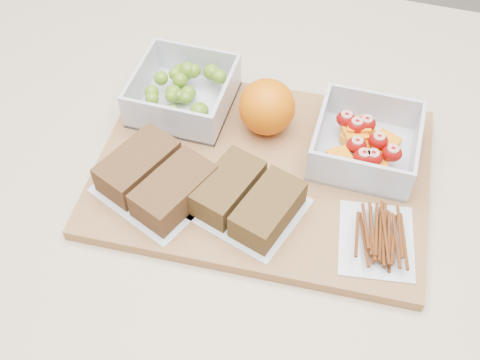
% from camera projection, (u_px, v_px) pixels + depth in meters
% --- Properties ---
extents(counter, '(1.20, 0.90, 0.90)m').
position_uv_depth(counter, '(248.00, 330.00, 1.13)').
color(counter, beige).
rests_on(counter, ground).
extents(cutting_board, '(0.44, 0.32, 0.02)m').
position_uv_depth(cutting_board, '(262.00, 171.00, 0.77)').
color(cutting_board, '#9A6C40').
rests_on(cutting_board, counter).
extents(grape_container, '(0.13, 0.13, 0.05)m').
position_uv_depth(grape_container, '(185.00, 91.00, 0.82)').
color(grape_container, silver).
rests_on(grape_container, cutting_board).
extents(fruit_container, '(0.13, 0.13, 0.05)m').
position_uv_depth(fruit_container, '(365.00, 144.00, 0.76)').
color(fruit_container, silver).
rests_on(fruit_container, cutting_board).
extents(orange, '(0.07, 0.07, 0.07)m').
position_uv_depth(orange, '(267.00, 107.00, 0.78)').
color(orange, orange).
rests_on(orange, cutting_board).
extents(sandwich_bag_left, '(0.17, 0.16, 0.04)m').
position_uv_depth(sandwich_bag_left, '(156.00, 179.00, 0.73)').
color(sandwich_bag_left, silver).
rests_on(sandwich_bag_left, cutting_board).
extents(sandwich_bag_center, '(0.15, 0.14, 0.04)m').
position_uv_depth(sandwich_bag_center, '(248.00, 199.00, 0.71)').
color(sandwich_bag_center, silver).
rests_on(sandwich_bag_center, cutting_board).
extents(pretzel_bag, '(0.10, 0.12, 0.02)m').
position_uv_depth(pretzel_bag, '(378.00, 235.00, 0.69)').
color(pretzel_bag, silver).
rests_on(pretzel_bag, cutting_board).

